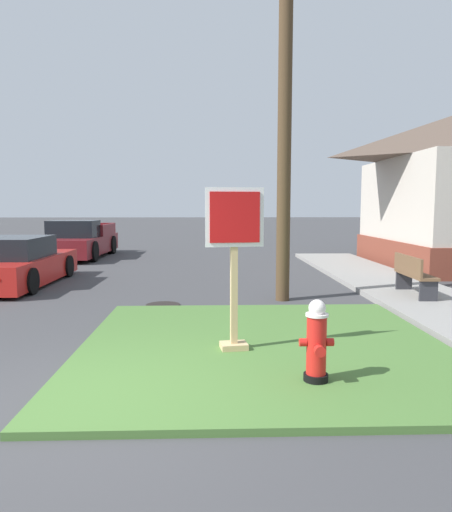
{
  "coord_description": "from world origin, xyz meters",
  "views": [
    {
      "loc": [
        1.31,
        -4.54,
        2.02
      ],
      "look_at": [
        1.58,
        3.3,
        1.19
      ],
      "focal_mm": 33.04,
      "sensor_mm": 36.0,
      "label": 1
    }
  ],
  "objects_px": {
    "stop_sign": "(234,270)",
    "parked_sedan_red": "(16,264)",
    "manhole_cover": "(163,305)",
    "pickup_truck_maroon": "(79,242)",
    "street_bench": "(413,273)",
    "utility_pole": "(286,40)",
    "fire_hydrant": "(317,343)"
  },
  "relations": [
    {
      "from": "street_bench",
      "to": "utility_pole",
      "type": "relative_size",
      "value": 0.15
    },
    {
      "from": "fire_hydrant",
      "to": "utility_pole",
      "type": "bearing_deg",
      "value": 85.57
    },
    {
      "from": "parked_sedan_red",
      "to": "pickup_truck_maroon",
      "type": "relative_size",
      "value": 0.88
    },
    {
      "from": "stop_sign",
      "to": "manhole_cover",
      "type": "xyz_separation_m",
      "value": [
        -1.29,
        3.26,
        -1.16
      ]
    },
    {
      "from": "stop_sign",
      "to": "manhole_cover",
      "type": "bearing_deg",
      "value": 111.6
    },
    {
      "from": "pickup_truck_maroon",
      "to": "utility_pole",
      "type": "xyz_separation_m",
      "value": [
        6.7,
        -8.64,
        4.78
      ]
    },
    {
      "from": "parked_sedan_red",
      "to": "pickup_truck_maroon",
      "type": "distance_m",
      "value": 6.5
    },
    {
      "from": "parked_sedan_red",
      "to": "utility_pole",
      "type": "xyz_separation_m",
      "value": [
        6.52,
        -2.15,
        4.86
      ]
    },
    {
      "from": "pickup_truck_maroon",
      "to": "utility_pole",
      "type": "distance_m",
      "value": 11.94
    },
    {
      "from": "fire_hydrant",
      "to": "pickup_truck_maroon",
      "type": "distance_m",
      "value": 14.95
    },
    {
      "from": "fire_hydrant",
      "to": "street_bench",
      "type": "bearing_deg",
      "value": 56.56
    },
    {
      "from": "parked_sedan_red",
      "to": "fire_hydrant",
      "type": "bearing_deg",
      "value": -48.95
    },
    {
      "from": "parked_sedan_red",
      "to": "utility_pole",
      "type": "bearing_deg",
      "value": -18.22
    },
    {
      "from": "stop_sign",
      "to": "parked_sedan_red",
      "type": "xyz_separation_m",
      "value": [
        -5.29,
        5.85,
        -0.63
      ]
    },
    {
      "from": "manhole_cover",
      "to": "parked_sedan_red",
      "type": "height_order",
      "value": "parked_sedan_red"
    },
    {
      "from": "fire_hydrant",
      "to": "manhole_cover",
      "type": "height_order",
      "value": "fire_hydrant"
    },
    {
      "from": "pickup_truck_maroon",
      "to": "parked_sedan_red",
      "type": "bearing_deg",
      "value": -88.41
    },
    {
      "from": "fire_hydrant",
      "to": "stop_sign",
      "type": "bearing_deg",
      "value": 125.38
    },
    {
      "from": "stop_sign",
      "to": "street_bench",
      "type": "height_order",
      "value": "stop_sign"
    },
    {
      "from": "manhole_cover",
      "to": "utility_pole",
      "type": "distance_m",
      "value": 5.97
    },
    {
      "from": "stop_sign",
      "to": "parked_sedan_red",
      "type": "distance_m",
      "value": 7.92
    },
    {
      "from": "manhole_cover",
      "to": "parked_sedan_red",
      "type": "bearing_deg",
      "value": 147.04
    },
    {
      "from": "manhole_cover",
      "to": "pickup_truck_maroon",
      "type": "height_order",
      "value": "pickup_truck_maroon"
    },
    {
      "from": "street_bench",
      "to": "manhole_cover",
      "type": "bearing_deg",
      "value": -176.34
    },
    {
      "from": "fire_hydrant",
      "to": "stop_sign",
      "type": "relative_size",
      "value": 0.42
    },
    {
      "from": "pickup_truck_maroon",
      "to": "utility_pole",
      "type": "relative_size",
      "value": 0.49
    },
    {
      "from": "stop_sign",
      "to": "utility_pole",
      "type": "xyz_separation_m",
      "value": [
        1.23,
        3.71,
        4.23
      ]
    },
    {
      "from": "street_bench",
      "to": "stop_sign",
      "type": "bearing_deg",
      "value": -138.18
    },
    {
      "from": "manhole_cover",
      "to": "pickup_truck_maroon",
      "type": "bearing_deg",
      "value": 114.69
    },
    {
      "from": "stop_sign",
      "to": "parked_sedan_red",
      "type": "relative_size",
      "value": 0.49
    },
    {
      "from": "street_bench",
      "to": "utility_pole",
      "type": "height_order",
      "value": "utility_pole"
    },
    {
      "from": "stop_sign",
      "to": "street_bench",
      "type": "distance_m",
      "value": 5.43
    }
  ]
}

